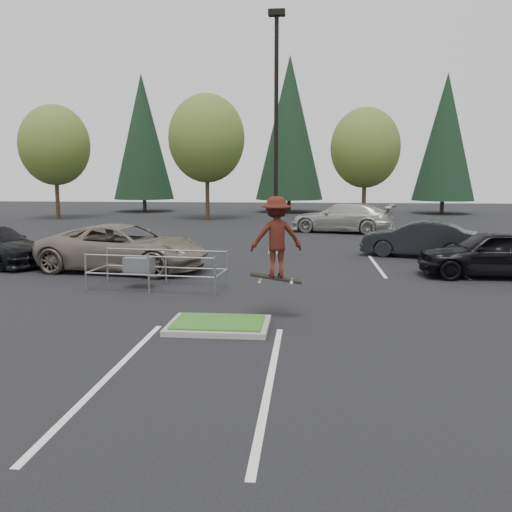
# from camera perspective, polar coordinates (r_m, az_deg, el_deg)

# --- Properties ---
(ground) EXTENTS (120.00, 120.00, 0.00)m
(ground) POSITION_cam_1_polar(r_m,az_deg,el_deg) (12.07, -3.94, -7.57)
(ground) COLOR black
(ground) RESTS_ON ground
(grass_median) EXTENTS (2.20, 1.60, 0.16)m
(grass_median) POSITION_cam_1_polar(r_m,az_deg,el_deg) (12.05, -3.94, -7.22)
(grass_median) COLOR gray
(grass_median) RESTS_ON ground
(stall_lines) EXTENTS (22.62, 17.60, 0.01)m
(stall_lines) POSITION_cam_1_polar(r_m,az_deg,el_deg) (18.08, -5.01, -2.23)
(stall_lines) COLOR silver
(stall_lines) RESTS_ON ground
(light_pole) EXTENTS (0.70, 0.60, 10.12)m
(light_pole) POSITION_cam_1_polar(r_m,az_deg,el_deg) (23.52, 2.12, 11.37)
(light_pole) COLOR gray
(light_pole) RESTS_ON ground
(decid_a) EXTENTS (5.44, 5.44, 8.91)m
(decid_a) POSITION_cam_1_polar(r_m,az_deg,el_deg) (46.09, -20.41, 10.63)
(decid_a) COLOR #38281C
(decid_a) RESTS_ON ground
(decid_b) EXTENTS (5.89, 5.89, 9.64)m
(decid_b) POSITION_cam_1_polar(r_m,az_deg,el_deg) (42.81, -5.21, 11.94)
(decid_b) COLOR #38281C
(decid_b) RESTS_ON ground
(decid_c) EXTENTS (5.12, 5.12, 8.38)m
(decid_c) POSITION_cam_1_polar(r_m,az_deg,el_deg) (41.52, 11.41, 10.84)
(decid_c) COLOR #38281C
(decid_c) RESTS_ON ground
(conif_a) EXTENTS (5.72, 5.72, 13.00)m
(conif_a) POSITION_cam_1_polar(r_m,az_deg,el_deg) (53.99, -11.84, 12.16)
(conif_a) COLOR #38281C
(conif_a) RESTS_ON ground
(conif_b) EXTENTS (6.38, 6.38, 14.50)m
(conif_b) POSITION_cam_1_polar(r_m,az_deg,el_deg) (52.18, 3.56, 13.29)
(conif_b) COLOR #38281C
(conif_b) RESTS_ON ground
(conif_c) EXTENTS (5.50, 5.50, 12.50)m
(conif_c) POSITION_cam_1_polar(r_m,az_deg,el_deg) (52.47, 19.31, 11.72)
(conif_c) COLOR #38281C
(conif_c) RESTS_ON ground
(cart_corral) EXTENTS (4.07, 1.79, 1.12)m
(cart_corral) POSITION_cam_1_polar(r_m,az_deg,el_deg) (16.45, -11.78, -0.95)
(cart_corral) COLOR #919499
(cart_corral) RESTS_ON ground
(skateboarder) EXTENTS (1.31, 0.93, 2.01)m
(skateboarder) POSITION_cam_1_polar(r_m,az_deg,el_deg) (12.43, 2.12, 2.00)
(skateboarder) COLOR black
(skateboarder) RESTS_ON ground
(car_l_tan) EXTENTS (6.26, 3.53, 1.65)m
(car_l_tan) POSITION_cam_1_polar(r_m,az_deg,el_deg) (19.72, -13.77, 0.86)
(car_l_tan) COLOR #78685B
(car_l_tan) RESTS_ON ground
(car_r_charc) EXTENTS (4.86, 2.89, 1.51)m
(car_r_charc) POSITION_cam_1_polar(r_m,az_deg,el_deg) (23.53, 16.74, 1.75)
(car_r_charc) COLOR black
(car_r_charc) RESTS_ON ground
(car_r_black) EXTENTS (4.72, 1.90, 1.61)m
(car_r_black) POSITION_cam_1_polar(r_m,az_deg,el_deg) (19.57, 23.58, 0.28)
(car_r_black) COLOR black
(car_r_black) RESTS_ON ground
(car_far_silver) EXTENTS (6.58, 4.07, 1.78)m
(car_far_silver) POSITION_cam_1_polar(r_m,az_deg,el_deg) (32.98, 9.19, 4.01)
(car_far_silver) COLOR #AFAEA9
(car_far_silver) RESTS_ON ground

